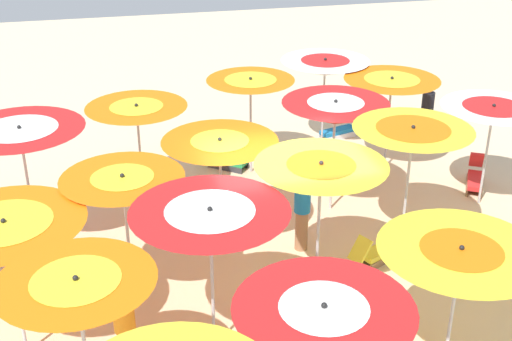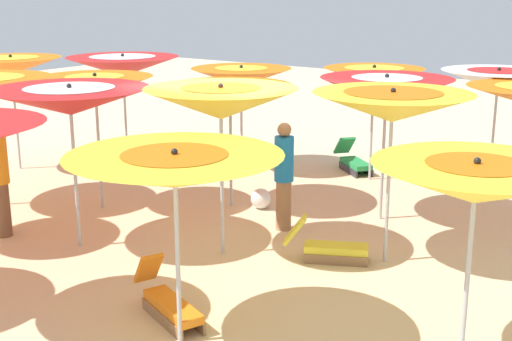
% 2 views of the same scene
% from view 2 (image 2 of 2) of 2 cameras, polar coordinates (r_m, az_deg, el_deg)
% --- Properties ---
extents(ground, '(40.30, 40.30, 0.04)m').
position_cam_2_polar(ground, '(10.83, -1.90, -5.27)').
color(ground, beige).
extents(beach_umbrella_2, '(2.22, 2.22, 2.15)m').
position_cam_2_polar(beach_umbrella_2, '(7.02, -6.70, 0.00)').
color(beach_umbrella_2, '#B2B2B7').
rests_on(beach_umbrella_2, ground).
extents(beach_umbrella_3, '(1.96, 1.96, 2.19)m').
position_cam_2_polar(beach_umbrella_3, '(6.76, 17.63, -0.99)').
color(beach_umbrella_3, '#B2B2B7').
rests_on(beach_umbrella_3, ground).
extents(beach_umbrella_6, '(2.25, 2.25, 2.41)m').
position_cam_2_polar(beach_umbrella_6, '(10.07, -15.07, 5.56)').
color(beach_umbrella_6, '#B2B2B7').
rests_on(beach_umbrella_6, ground).
extents(beach_umbrella_7, '(2.10, 2.10, 2.46)m').
position_cam_2_polar(beach_umbrella_7, '(9.44, -2.91, 5.58)').
color(beach_umbrella_7, '#B2B2B7').
rests_on(beach_umbrella_7, ground).
extents(beach_umbrella_8, '(2.12, 2.12, 2.44)m').
position_cam_2_polar(beach_umbrella_8, '(9.31, 11.17, 5.20)').
color(beach_umbrella_8, '#B2B2B7').
rests_on(beach_umbrella_8, ground).
extents(beach_umbrella_11, '(1.92, 1.92, 2.34)m').
position_cam_2_polar(beach_umbrella_11, '(11.85, -13.11, 6.77)').
color(beach_umbrella_11, '#B2B2B7').
rests_on(beach_umbrella_11, ground).
extents(beach_umbrella_12, '(2.09, 2.09, 2.19)m').
position_cam_2_polar(beach_umbrella_12, '(11.69, -2.14, 6.23)').
color(beach_umbrella_12, '#B2B2B7').
rests_on(beach_umbrella_12, ground).
extents(beach_umbrella_13, '(2.10, 2.10, 2.40)m').
position_cam_2_polar(beach_umbrella_13, '(11.16, 10.68, 6.44)').
color(beach_umbrella_13, '#B2B2B7').
rests_on(beach_umbrella_13, ground).
extents(beach_umbrella_15, '(2.03, 2.03, 2.39)m').
position_cam_2_polar(beach_umbrella_15, '(15.04, -19.52, 8.14)').
color(beach_umbrella_15, '#B2B2B7').
rests_on(beach_umbrella_15, ground).
extents(beach_umbrella_16, '(2.30, 2.30, 2.39)m').
position_cam_2_polar(beach_umbrella_16, '(14.58, -10.91, 8.47)').
color(beach_umbrella_16, '#B2B2B7').
rests_on(beach_umbrella_16, ground).
extents(beach_umbrella_17, '(2.04, 2.04, 2.19)m').
position_cam_2_polar(beach_umbrella_17, '(14.12, -1.23, 7.73)').
color(beach_umbrella_17, '#B2B2B7').
rests_on(beach_umbrella_17, ground).
extents(beach_umbrella_18, '(1.93, 1.93, 2.27)m').
position_cam_2_polar(beach_umbrella_18, '(13.55, 9.69, 7.72)').
color(beach_umbrella_18, '#B2B2B7').
rests_on(beach_umbrella_18, ground).
extents(beach_umbrella_19, '(2.11, 2.11, 2.26)m').
position_cam_2_polar(beach_umbrella_19, '(13.81, 19.32, 7.04)').
color(beach_umbrella_19, '#B2B2B7').
rests_on(beach_umbrella_19, ground).
extents(lounger_1, '(1.30, 0.75, 0.64)m').
position_cam_2_polar(lounger_1, '(8.16, -7.18, -10.73)').
color(lounger_1, olive).
rests_on(lounger_1, ground).
extents(lounger_2, '(1.22, 1.08, 0.64)m').
position_cam_2_polar(lounger_2, '(14.48, 8.06, 0.79)').
color(lounger_2, '#333338').
rests_on(lounger_2, ground).
extents(lounger_5, '(1.20, 0.81, 0.64)m').
position_cam_2_polar(lounger_5, '(9.75, 6.06, -6.27)').
color(lounger_5, olive).
rests_on(lounger_5, ground).
extents(beachgoer_2, '(0.30, 0.30, 1.71)m').
position_cam_2_polar(beachgoer_2, '(10.72, 2.31, -0.33)').
color(beachgoer_2, '#A3704C').
rests_on(beachgoer_2, ground).
extents(beach_ball, '(0.35, 0.35, 0.35)m').
position_cam_2_polar(beach_ball, '(11.93, 0.41, -2.33)').
color(beach_ball, white).
rests_on(beach_ball, ground).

